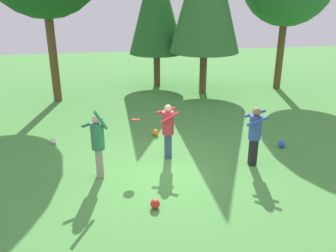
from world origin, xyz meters
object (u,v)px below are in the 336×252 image
object	(u,v)px
person_catcher	(168,127)
ball_red	(155,204)
person_bystander	(255,132)
ball_white	(53,141)
ball_orange	(155,132)
tree_center	(156,2)
person_thrower	(98,141)
frisbee	(136,120)
ball_blue	(282,144)

from	to	relation	value
person_catcher	ball_red	distance (m)	2.76
person_catcher	person_bystander	bearing A→B (deg)	152.52
ball_red	ball_white	bearing A→B (deg)	123.74
ball_orange	tree_center	size ratio (longest dim) A/B	0.03
person_thrower	frisbee	size ratio (longest dim) A/B	6.09
person_thrower	frisbee	world-z (taller)	person_thrower
ball_orange	ball_blue	bearing A→B (deg)	-23.09
ball_red	frisbee	bearing A→B (deg)	94.95
ball_blue	person_catcher	bearing A→B (deg)	-178.10
ball_blue	person_thrower	bearing A→B (deg)	-170.34
ball_white	ball_red	distance (m)	4.98
frisbee	tree_center	xyz separation A→B (m)	(1.77, 8.56, 2.77)
ball_blue	ball_orange	size ratio (longest dim) A/B	1.01
person_bystander	ball_orange	bearing A→B (deg)	-34.09
ball_blue	ball_red	distance (m)	5.11
ball_blue	ball_white	world-z (taller)	ball_blue
person_bystander	ball_orange	size ratio (longest dim) A/B	7.47
person_bystander	frisbee	world-z (taller)	person_bystander
person_thrower	person_bystander	world-z (taller)	person_thrower
ball_red	tree_center	distance (m)	11.76
person_thrower	ball_red	xyz separation A→B (m)	(1.25, -1.69, -0.94)
person_bystander	ball_blue	bearing A→B (deg)	-132.38
person_thrower	person_bystander	xyz separation A→B (m)	(4.26, -0.00, -0.04)
person_bystander	tree_center	size ratio (longest dim) A/B	0.26
tree_center	ball_orange	bearing A→B (deg)	-98.39
ball_white	ball_red	world-z (taller)	ball_red
person_bystander	tree_center	distance (m)	9.88
ball_blue	tree_center	size ratio (longest dim) A/B	0.04
ball_orange	tree_center	bearing A→B (deg)	81.61
ball_white	ball_red	xyz separation A→B (m)	(2.76, -4.14, 0.01)
person_bystander	tree_center	world-z (taller)	tree_center
person_thrower	person_bystander	bearing A→B (deg)	-34.60
person_thrower	frisbee	xyz separation A→B (m)	(1.04, 0.72, 0.25)
person_bystander	ball_red	size ratio (longest dim) A/B	7.61
frisbee	ball_white	size ratio (longest dim) A/B	1.50
person_thrower	ball_orange	bearing A→B (deg)	20.14
tree_center	person_bystander	bearing A→B (deg)	-81.15
frisbee	person_bystander	bearing A→B (deg)	-12.57
ball_red	person_bystander	bearing A→B (deg)	29.24
person_thrower	person_catcher	world-z (taller)	person_thrower
person_catcher	person_bystander	xyz separation A→B (m)	(2.29, -0.84, 0.04)
person_catcher	ball_blue	world-z (taller)	person_catcher
ball_white	frisbee	bearing A→B (deg)	-34.18
frisbee	ball_blue	size ratio (longest dim) A/B	1.39
person_catcher	tree_center	distance (m)	9.03
frisbee	tree_center	distance (m)	9.17
ball_blue	ball_orange	world-z (taller)	ball_blue
person_catcher	ball_red	world-z (taller)	person_catcher
person_bystander	person_thrower	bearing A→B (deg)	12.55
person_thrower	tree_center	size ratio (longest dim) A/B	0.30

